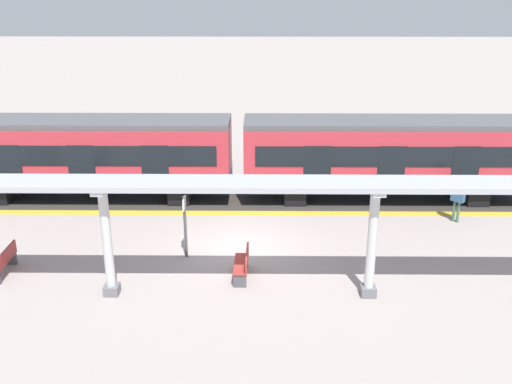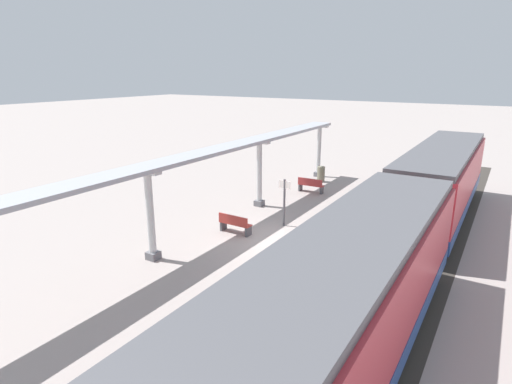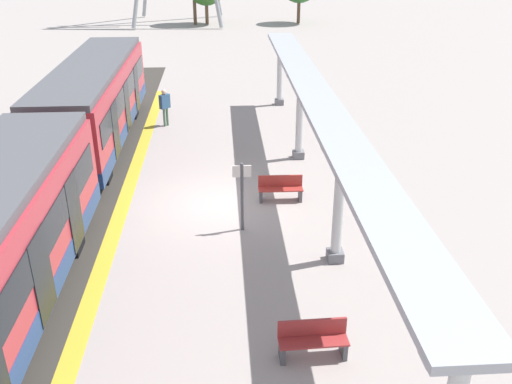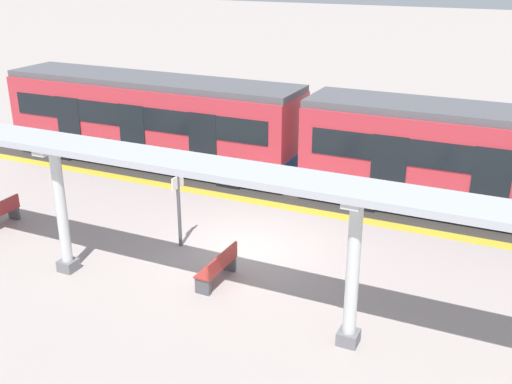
% 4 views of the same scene
% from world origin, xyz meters
% --- Properties ---
extents(ground_plane, '(176.00, 176.00, 0.00)m').
position_xyz_m(ground_plane, '(0.00, 0.00, 0.00)').
color(ground_plane, '#A19590').
extents(tactile_edge_strip, '(0.48, 29.13, 0.01)m').
position_xyz_m(tactile_edge_strip, '(-3.33, 0.00, 0.00)').
color(tactile_edge_strip, gold).
rests_on(tactile_edge_strip, ground).
extents(trackbed, '(3.20, 41.13, 0.01)m').
position_xyz_m(trackbed, '(-5.17, 0.00, 0.00)').
color(trackbed, '#38332D').
rests_on(trackbed, ground).
extents(train_near_carriage, '(2.65, 11.99, 3.48)m').
position_xyz_m(train_near_carriage, '(-5.16, -6.59, 1.83)').
color(train_near_carriage, '#B92F39').
rests_on(train_near_carriage, ground).
extents(train_far_carriage, '(2.65, 11.99, 3.48)m').
position_xyz_m(train_far_carriage, '(-5.16, 5.99, 1.83)').
color(train_far_carriage, '#B92F39').
rests_on(train_far_carriage, ground).
extents(canopy_pillar_nearest, '(1.10, 0.44, 3.45)m').
position_xyz_m(canopy_pillar_nearest, '(3.12, -11.40, 1.75)').
color(canopy_pillar_nearest, slate).
rests_on(canopy_pillar_nearest, ground).
extents(canopy_pillar_second, '(1.10, 0.44, 3.45)m').
position_xyz_m(canopy_pillar_second, '(3.12, -3.75, 1.75)').
color(canopy_pillar_second, slate).
rests_on(canopy_pillar_second, ground).
extents(canopy_pillar_third, '(1.10, 0.44, 3.45)m').
position_xyz_m(canopy_pillar_third, '(3.12, 3.93, 1.75)').
color(canopy_pillar_third, slate).
rests_on(canopy_pillar_third, ground).
extents(canopy_beam, '(1.20, 23.66, 0.16)m').
position_xyz_m(canopy_beam, '(3.12, 0.03, 3.53)').
color(canopy_beam, '#A8AAB2').
rests_on(canopy_beam, canopy_pillar_nearest).
extents(bench_near_end, '(1.51, 0.47, 0.86)m').
position_xyz_m(bench_near_end, '(1.99, 0.16, 0.44)').
color(bench_near_end, '#A02E28').
rests_on(bench_near_end, ground).
extents(bench_mid_platform, '(1.51, 0.49, 0.86)m').
position_xyz_m(bench_mid_platform, '(1.88, -7.50, 0.44)').
color(bench_mid_platform, '#9C2E2D').
rests_on(bench_mid_platform, ground).
extents(trash_bin, '(0.48, 0.48, 0.99)m').
position_xyz_m(trash_bin, '(2.36, -10.14, 0.49)').
color(trash_bin, '#76735C').
rests_on(trash_bin, ground).
extents(platform_info_sign, '(0.56, 0.10, 2.20)m').
position_xyz_m(platform_info_sign, '(0.61, -1.82, 1.33)').
color(platform_info_sign, '#4C4C51').
rests_on(platform_info_sign, ground).
extents(passenger_waiting_near_edge, '(0.51, 0.51, 1.73)m').
position_xyz_m(passenger_waiting_near_edge, '(-2.54, 8.34, 1.08)').
color(passenger_waiting_near_edge, '#456A4D').
rests_on(passenger_waiting_near_edge, ground).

